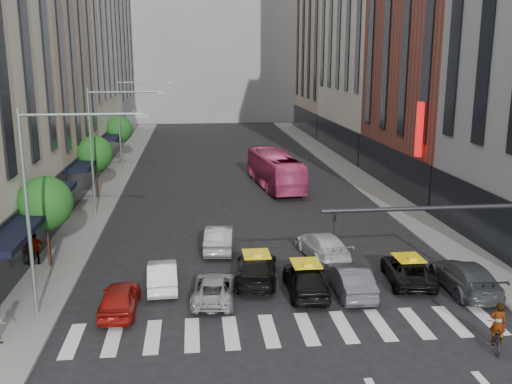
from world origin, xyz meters
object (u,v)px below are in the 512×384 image
object	(u,v)px
car_red	(119,298)
bus	(275,170)
streetlamp_far	(129,113)
streetlamp_near	(48,185)
streetlamp_mid	(104,135)
car_white_front	(162,275)
taxi_center	(306,279)
taxi_left	(256,268)
pedestrian_far	(35,249)
motorcycle	(496,337)

from	to	relation	value
car_red	bus	distance (m)	26.63
streetlamp_far	car_red	bearing A→B (deg)	-85.28
streetlamp_near	streetlamp_far	distance (m)	32.00
car_red	bus	bearing A→B (deg)	-112.24
streetlamp_near	streetlamp_far	size ratio (longest dim) A/B	1.00
car_red	streetlamp_mid	bearing A→B (deg)	-79.55
streetlamp_near	bus	xyz separation A→B (m)	(13.17, 24.45, -4.36)
car_white_front	taxi_center	xyz separation A→B (m)	(6.90, -1.56, 0.10)
car_white_front	taxi_left	world-z (taller)	taxi_left
car_red	taxi_center	xyz separation A→B (m)	(8.66, 1.09, 0.09)
streetlamp_near	streetlamp_far	xyz separation A→B (m)	(0.00, 32.00, 0.00)
streetlamp_far	streetlamp_mid	bearing A→B (deg)	-90.00
taxi_left	taxi_center	xyz separation A→B (m)	(2.18, -1.80, 0.04)
streetlamp_mid	car_red	bearing A→B (deg)	-80.61
car_white_front	bus	world-z (taller)	bus
streetlamp_far	car_white_front	distance (m)	30.12
streetlamp_far	taxi_left	bearing A→B (deg)	-72.60
car_red	pedestrian_far	xyz separation A→B (m)	(-5.20, 6.30, 0.37)
motorcycle	bus	bearing A→B (deg)	-58.64
streetlamp_near	motorcycle	world-z (taller)	streetlamp_near
bus	pedestrian_far	bearing A→B (deg)	42.68
car_red	motorcycle	size ratio (longest dim) A/B	2.18
streetlamp_mid	pedestrian_far	size ratio (longest dim) A/B	4.99
streetlamp_near	taxi_center	bearing A→B (deg)	5.58
streetlamp_mid	pedestrian_far	xyz separation A→B (m)	(-2.56, -9.69, -4.85)
streetlamp_far	taxi_left	distance (m)	30.93
streetlamp_far	pedestrian_far	world-z (taller)	streetlamp_far
streetlamp_mid	taxi_left	bearing A→B (deg)	-55.15
streetlamp_near	streetlamp_mid	world-z (taller)	same
bus	pedestrian_far	xyz separation A→B (m)	(-15.73, -18.14, -0.49)
streetlamp_near	bus	size ratio (longest dim) A/B	0.81
streetlamp_mid	motorcycle	bearing A→B (deg)	-49.91
bus	streetlamp_far	bearing A→B (deg)	-36.22
car_white_front	pedestrian_far	xyz separation A→B (m)	(-6.96, 3.65, 0.38)
car_red	car_white_front	world-z (taller)	car_red
car_red	streetlamp_near	bearing A→B (deg)	1.28
streetlamp_far	motorcycle	xyz separation A→B (m)	(17.67, -36.99, -5.42)
streetlamp_mid	taxi_left	xyz separation A→B (m)	(9.12, -13.10, -5.17)
taxi_left	taxi_center	bearing A→B (deg)	148.43
streetlamp_near	pedestrian_far	distance (m)	8.36
streetlamp_mid	streetlamp_far	xyz separation A→B (m)	(0.00, 16.00, 0.00)
motorcycle	streetlamp_near	bearing A→B (deg)	6.90
car_red	taxi_left	world-z (taller)	taxi_left
taxi_center	streetlamp_near	bearing A→B (deg)	7.02
car_white_front	streetlamp_far	bearing A→B (deg)	-84.71
streetlamp_far	taxi_left	size ratio (longest dim) A/B	1.79
pedestrian_far	motorcycle	bearing A→B (deg)	127.57
streetlamp_near	streetlamp_mid	xyz separation A→B (m)	(0.00, 16.00, 0.00)
streetlamp_far	taxi_left	xyz separation A→B (m)	(9.12, -29.10, -5.17)
car_white_front	bus	bearing A→B (deg)	-115.16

